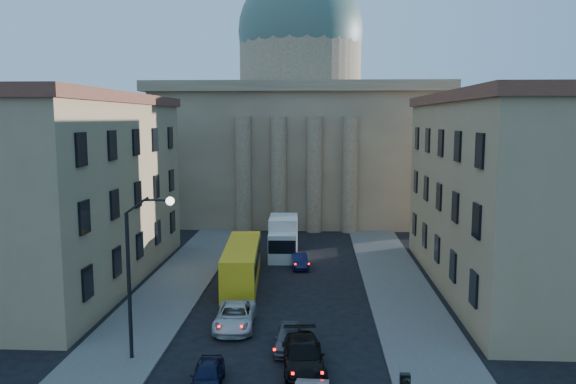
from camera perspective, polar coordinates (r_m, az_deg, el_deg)
name	(u,v)px	position (r m, az deg, el deg)	size (l,w,h in m)	color
sidewalk_left	(164,299)	(41.51, -12.48, -10.54)	(5.00, 60.00, 0.15)	#595651
sidewalk_right	(405,303)	(40.56, 11.82, -10.95)	(5.00, 60.00, 0.15)	#595651
church	(300,125)	(75.52, 1.23, 6.79)	(68.02, 28.76, 36.60)	#78604A
building_left	(67,188)	(46.54, -21.56, 0.34)	(11.60, 26.60, 14.70)	tan
building_right	(515,191)	(44.83, 22.08, 0.06)	(11.60, 26.60, 14.70)	tan
street_lamp	(138,264)	(30.44, -14.97, -7.05)	(2.62, 0.44, 8.83)	black
car_left_near	(207,375)	(28.44, -8.18, -17.94)	(1.48, 3.67, 1.25)	black
car_left_mid	(235,316)	(35.49, -5.42, -12.46)	(2.35, 5.09, 1.41)	silver
car_right_mid	(303,356)	(29.87, 1.55, -16.30)	(2.10, 5.17, 1.50)	black
car_right_far	(289,338)	(32.30, 0.10, -14.58)	(1.56, 3.88, 1.32)	#54545A
car_right_distant	(299,261)	(48.79, 1.16, -6.97)	(1.29, 3.70, 1.22)	black
city_bus	(242,263)	(44.20, -4.71, -7.17)	(3.15, 10.90, 3.04)	yellow
box_truck	(283,238)	(52.41, -0.50, -4.73)	(2.73, 6.60, 3.59)	silver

